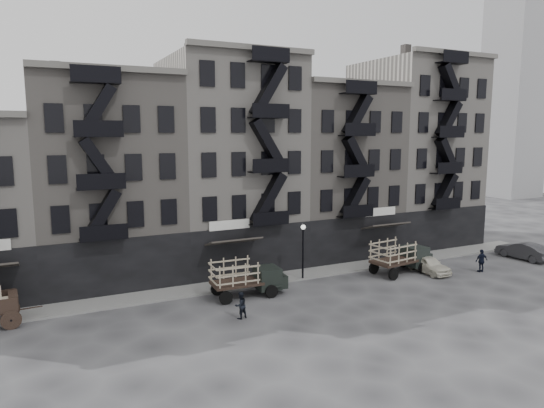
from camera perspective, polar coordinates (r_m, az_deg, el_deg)
name	(u,v)px	position (r m, az deg, el deg)	size (l,w,h in m)	color
ground	(283,296)	(33.81, 1.33, -10.78)	(140.00, 140.00, 0.00)	#38383A
sidewalk	(261,280)	(36.99, -1.36, -8.95)	(55.00, 2.50, 0.15)	slate
building_midwest	(106,181)	(38.66, -18.91, 2.60)	(10.00, 11.35, 16.20)	gray
building_center	(230,164)	(41.00, -4.94, 4.73)	(10.00, 11.35, 18.20)	#A7A199
building_mideast	(331,172)	(45.60, 6.91, 3.81)	(10.00, 11.35, 16.20)	gray
building_east	(414,153)	(51.61, 16.37, 5.73)	(10.00, 11.35, 19.20)	#A7A199
lamp_post	(303,244)	(36.61, 3.67, -4.76)	(0.36, 0.36, 4.28)	black
stake_truck_west	(247,275)	(33.38, -3.00, -8.37)	(5.27, 2.36, 2.60)	black
stake_truck_east	(401,254)	(40.00, 14.92, -5.70)	(5.64, 2.83, 2.72)	black
car_east	(428,264)	(40.94, 17.88, -6.76)	(1.62, 4.03, 1.37)	beige
car_far	(523,251)	(48.46, 27.42, -4.90)	(1.59, 4.56, 1.50)	#2A2A2D
pedestrian_mid	(241,305)	(29.80, -3.72, -11.80)	(0.80, 0.63, 1.65)	black
policeman	(481,261)	(42.56, 23.42, -6.14)	(1.09, 0.45, 1.86)	black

